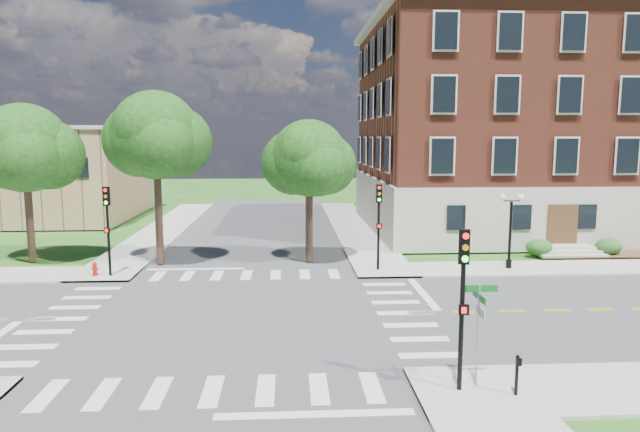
{
  "coord_description": "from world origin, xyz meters",
  "views": [
    {
      "loc": [
        2.32,
        -23.45,
        7.54
      ],
      "look_at": [
        4.06,
        7.6,
        3.2
      ],
      "focal_mm": 32.0,
      "sensor_mm": 36.0,
      "label": 1
    }
  ],
  "objects": [
    {
      "name": "stop_bar_east",
      "position": [
        8.8,
        3.0,
        0.0
      ],
      "size": [
        0.4,
        5.5,
        0.0
      ],
      "primitive_type": "cube",
      "color": "silver",
      "rests_on": "ground"
    },
    {
      "name": "tree_d",
      "position": [
        3.56,
        10.16,
        6.26
      ],
      "size": [
        4.54,
        4.54,
        8.44
      ],
      "color": "black",
      "rests_on": "ground"
    },
    {
      "name": "secondary_building",
      "position": [
        -22.0,
        30.0,
        4.28
      ],
      "size": [
        20.4,
        15.4,
        8.3
      ],
      "color": "#A47D5A",
      "rests_on": "ground"
    },
    {
      "name": "push_button_post",
      "position": [
        8.86,
        -8.19,
        0.8
      ],
      "size": [
        0.14,
        0.21,
        1.2
      ],
      "color": "black",
      "rests_on": "ground"
    },
    {
      "name": "road_ns",
      "position": [
        0.0,
        0.0,
        0.01
      ],
      "size": [
        12.0,
        90.0,
        0.01
      ],
      "primitive_type": "cube",
      "color": "#3D3D3F",
      "rests_on": "ground"
    },
    {
      "name": "traffic_signal_se",
      "position": [
        7.33,
        -7.72,
        3.19
      ],
      "size": [
        0.37,
        0.43,
        4.8
      ],
      "color": "black",
      "rests_on": "ground"
    },
    {
      "name": "main_building",
      "position": [
        24.0,
        21.99,
        8.34
      ],
      "size": [
        30.6,
        22.4,
        16.5
      ],
      "color": "#A39C90",
      "rests_on": "ground"
    },
    {
      "name": "road_ew",
      "position": [
        0.0,
        0.0,
        0.01
      ],
      "size": [
        90.0,
        12.0,
        0.01
      ],
      "primitive_type": "cube",
      "color": "#3D3D3F",
      "rests_on": "ground"
    },
    {
      "name": "fire_hydrant",
      "position": [
        -8.11,
        7.13,
        0.46
      ],
      "size": [
        0.35,
        0.35,
        0.75
      ],
      "color": "#A4170C",
      "rests_on": "ground"
    },
    {
      "name": "street_sign_pole",
      "position": [
        7.91,
        -7.49,
        2.31
      ],
      "size": [
        1.1,
        1.1,
        3.1
      ],
      "color": "gray",
      "rests_on": "ground"
    },
    {
      "name": "sidewalk_nw",
      "position": [
        -15.38,
        15.38,
        0.06
      ],
      "size": [
        34.0,
        34.0,
        0.12
      ],
      "color": "#9E9B93",
      "rests_on": "ground"
    },
    {
      "name": "ground",
      "position": [
        0.0,
        0.0,
        0.0
      ],
      "size": [
        160.0,
        160.0,
        0.0
      ],
      "primitive_type": "plane",
      "color": "#215818",
      "rests_on": "ground"
    },
    {
      "name": "traffic_signal_nw",
      "position": [
        -7.28,
        7.06,
        3.19
      ],
      "size": [
        0.37,
        0.42,
        4.8
      ],
      "color": "black",
      "rests_on": "ground"
    },
    {
      "name": "tree_c",
      "position": [
        -5.24,
        9.95,
        7.59
      ],
      "size": [
        5.08,
        5.08,
        10.05
      ],
      "color": "black",
      "rests_on": "ground"
    },
    {
      "name": "twin_lamp_west",
      "position": [
        14.83,
        7.63,
        2.52
      ],
      "size": [
        1.36,
        0.36,
        4.23
      ],
      "color": "black",
      "rests_on": "ground"
    },
    {
      "name": "sidewalk_ne",
      "position": [
        15.38,
        15.38,
        0.06
      ],
      "size": [
        34.0,
        34.0,
        0.12
      ],
      "color": "#9E9B93",
      "rests_on": "ground"
    },
    {
      "name": "traffic_signal_ne",
      "position": [
        7.34,
        7.69,
        3.19
      ],
      "size": [
        0.32,
        0.35,
        4.8
      ],
      "color": "black",
      "rests_on": "ground"
    },
    {
      "name": "crosswalk_east",
      "position": [
        7.2,
        0.0,
        0.0
      ],
      "size": [
        2.2,
        10.2,
        0.02
      ],
      "primitive_type": null,
      "color": "silver",
      "rests_on": "ground"
    },
    {
      "name": "tree_b",
      "position": [
        -13.07,
        11.01,
        6.86
      ],
      "size": [
        5.22,
        5.22,
        9.37
      ],
      "color": "black",
      "rests_on": "ground"
    }
  ]
}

